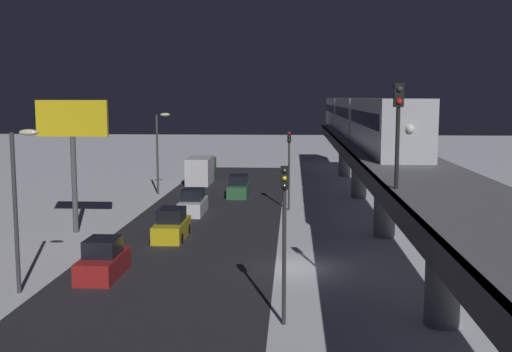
# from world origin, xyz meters

# --- Properties ---
(ground_plane) EXTENTS (240.00, 240.00, 0.00)m
(ground_plane) POSITION_xyz_m (0.00, 0.00, 0.00)
(ground_plane) COLOR white
(avenue_asphalt) EXTENTS (11.00, 95.92, 0.01)m
(avenue_asphalt) POSITION_xyz_m (6.28, 0.00, 0.00)
(avenue_asphalt) COLOR #28282D
(avenue_asphalt) RESTS_ON ground_plane
(elevated_railway) EXTENTS (5.00, 95.92, 5.60)m
(elevated_railway) POSITION_xyz_m (-6.03, 0.00, 4.86)
(elevated_railway) COLOR slate
(elevated_railway) RESTS_ON ground_plane
(subway_train) EXTENTS (2.94, 55.47, 3.40)m
(subway_train) POSITION_xyz_m (-6.13, -27.60, 7.38)
(subway_train) COLOR #B7BABF
(subway_train) RESTS_ON elevated_railway
(rail_signal) EXTENTS (0.36, 0.41, 4.00)m
(rail_signal) POSITION_xyz_m (-4.07, 8.68, 8.33)
(rail_signal) COLOR black
(rail_signal) RESTS_ON elevated_railway
(sedan_yellow) EXTENTS (1.91, 4.48, 1.97)m
(sedan_yellow) POSITION_xyz_m (7.68, -6.73, 0.78)
(sedan_yellow) COLOR gold
(sedan_yellow) RESTS_ON ground_plane
(sedan_white) EXTENTS (1.80, 4.36, 1.97)m
(sedan_white) POSITION_xyz_m (7.68, -15.29, 0.80)
(sedan_white) COLOR silver
(sedan_white) RESTS_ON ground_plane
(sedan_red) EXTENTS (1.80, 4.17, 1.97)m
(sedan_red) POSITION_xyz_m (9.48, 2.07, 0.80)
(sedan_red) COLOR #A51E1E
(sedan_red) RESTS_ON ground_plane
(sedan_green) EXTENTS (1.80, 4.67, 1.97)m
(sedan_green) POSITION_xyz_m (4.88, -24.35, 0.80)
(sedan_green) COLOR #2D6038
(sedan_green) RESTS_ON ground_plane
(box_truck) EXTENTS (2.40, 7.40, 2.80)m
(box_truck) POSITION_xyz_m (9.68, -33.27, 1.35)
(box_truck) COLOR #2D6038
(box_truck) RESTS_ON ground_plane
(traffic_light_near) EXTENTS (0.32, 0.44, 6.40)m
(traffic_light_near) POSITION_xyz_m (0.18, 8.34, 4.20)
(traffic_light_near) COLOR #2D2D2D
(traffic_light_near) RESTS_ON ground_plane
(traffic_light_mid) EXTENTS (0.32, 0.44, 6.40)m
(traffic_light_mid) POSITION_xyz_m (0.18, -17.26, 4.20)
(traffic_light_mid) COLOR #2D2D2D
(traffic_light_mid) RESTS_ON ground_plane
(commercial_billboard) EXTENTS (4.80, 0.36, 8.90)m
(commercial_billboard) POSITION_xyz_m (14.49, -8.04, 6.83)
(commercial_billboard) COLOR #4C4C51
(commercial_billboard) RESTS_ON ground_plane
(street_lamp_near) EXTENTS (1.35, 0.44, 7.65)m
(street_lamp_near) POSITION_xyz_m (12.36, 5.00, 4.81)
(street_lamp_near) COLOR #38383D
(street_lamp_near) RESTS_ON ground_plane
(street_lamp_far) EXTENTS (1.35, 0.44, 7.65)m
(street_lamp_far) POSITION_xyz_m (12.36, -25.00, 4.81)
(street_lamp_far) COLOR #38383D
(street_lamp_far) RESTS_ON ground_plane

